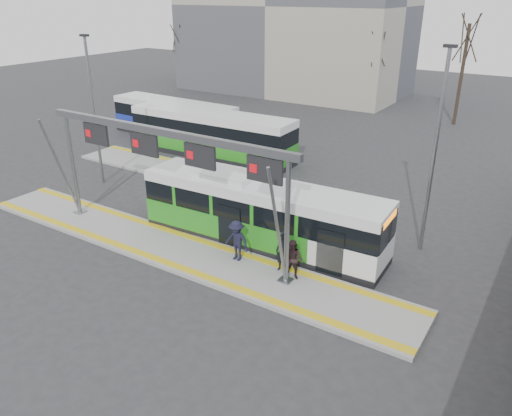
{
  "coord_description": "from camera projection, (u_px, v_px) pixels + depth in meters",
  "views": [
    {
      "loc": [
        13.52,
        -14.25,
        10.51
      ],
      "look_at": [
        2.39,
        3.0,
        1.49
      ],
      "focal_mm": 35.0,
      "sensor_mm": 36.0,
      "label": 1
    }
  ],
  "objects": [
    {
      "name": "platform_main",
      "position": [
        173.0,
        249.0,
        21.87
      ],
      "size": [
        22.0,
        3.0,
        0.15
      ],
      "primitive_type": "cube",
      "color": "gray",
      "rests_on": "ground"
    },
    {
      "name": "bg_bus_blue",
      "position": [
        174.0,
        119.0,
        38.17
      ],
      "size": [
        10.77,
        2.76,
        2.79
      ],
      "rotation": [
        0.0,
        0.0,
        -0.04
      ],
      "color": "black",
      "rests_on": "ground"
    },
    {
      "name": "passenger_b",
      "position": [
        293.0,
        260.0,
        19.21
      ],
      "size": [
        0.87,
        0.72,
        1.62
      ],
      "primitive_type": "imported",
      "rotation": [
        0.0,
        0.0,
        0.15
      ],
      "color": "#2E1E20",
      "rests_on": "platform_main"
    },
    {
      "name": "passenger_a",
      "position": [
        283.0,
        252.0,
        19.73
      ],
      "size": [
        0.66,
        0.48,
        1.69
      ],
      "primitive_type": "imported",
      "rotation": [
        0.0,
        0.0,
        0.12
      ],
      "color": "black",
      "rests_on": "platform_main"
    },
    {
      "name": "platform_second",
      "position": [
        212.0,
        178.0,
        30.01
      ],
      "size": [
        20.0,
        3.0,
        0.15
      ],
      "primitive_type": "cube",
      "color": "gray",
      "rests_on": "ground"
    },
    {
      "name": "bg_bus_green",
      "position": [
        211.0,
        134.0,
        33.85
      ],
      "size": [
        12.05,
        2.87,
        3.0
      ],
      "rotation": [
        0.0,
        0.0,
        0.03
      ],
      "color": "black",
      "rests_on": "ground"
    },
    {
      "name": "apartment_block",
      "position": [
        295.0,
        3.0,
        52.84
      ],
      "size": [
        24.5,
        12.5,
        18.4
      ],
      "color": "#A09885",
      "rests_on": "ground"
    },
    {
      "name": "tree_far",
      "position": [
        178.0,
        38.0,
        55.7
      ],
      "size": [
        1.4,
        1.4,
        7.24
      ],
      "color": "#382B21",
      "rests_on": "ground"
    },
    {
      "name": "ground",
      "position": [
        173.0,
        250.0,
        21.9
      ],
      "size": [
        120.0,
        120.0,
        0.0
      ],
      "primitive_type": "plane",
      "color": "#2D2D30",
      "rests_on": "ground"
    },
    {
      "name": "hero_bus",
      "position": [
        261.0,
        214.0,
        22.02
      ],
      "size": [
        11.36,
        2.88,
        3.1
      ],
      "rotation": [
        0.0,
        0.0,
        0.04
      ],
      "color": "black",
      "rests_on": "ground"
    },
    {
      "name": "lamp_east",
      "position": [
        435.0,
        149.0,
        20.2
      ],
      "size": [
        0.5,
        0.25,
        8.64
      ],
      "color": "slate",
      "rests_on": "ground"
    },
    {
      "name": "passenger_c",
      "position": [
        237.0,
        241.0,
        20.52
      ],
      "size": [
        1.17,
        0.72,
        1.76
      ],
      "primitive_type": "imported",
      "rotation": [
        0.0,
        0.0,
        -0.06
      ],
      "color": "black",
      "rests_on": "platform_main"
    },
    {
      "name": "tree_left",
      "position": [
        378.0,
        49.0,
        44.5
      ],
      "size": [
        1.4,
        1.4,
        7.41
      ],
      "color": "#382B21",
      "rests_on": "ground"
    },
    {
      "name": "tactile_main",
      "position": [
        173.0,
        247.0,
        21.84
      ],
      "size": [
        22.0,
        2.65,
        0.02
      ],
      "color": "yellow",
      "rests_on": "platform_main"
    },
    {
      "name": "tactile_second",
      "position": [
        223.0,
        172.0,
        30.86
      ],
      "size": [
        20.0,
        0.35,
        0.02
      ],
      "color": "yellow",
      "rests_on": "platform_second"
    },
    {
      "name": "lamp_west",
      "position": [
        94.0,
        108.0,
        27.82
      ],
      "size": [
        0.5,
        0.25,
        8.35
      ],
      "color": "slate",
      "rests_on": "ground"
    },
    {
      "name": "gantry",
      "position": [
        164.0,
        154.0,
        20.54
      ],
      "size": [
        13.0,
        1.68,
        5.2
      ],
      "color": "slate",
      "rests_on": "platform_main"
    },
    {
      "name": "tree_mid",
      "position": [
        467.0,
        38.0,
        39.59
      ],
      "size": [
        1.4,
        1.4,
        9.14
      ],
      "color": "#382B21",
      "rests_on": "ground"
    }
  ]
}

